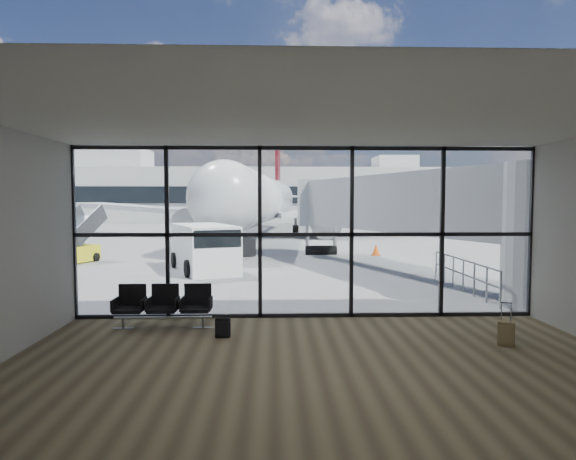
{
  "coord_description": "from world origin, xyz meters",
  "views": [
    {
      "loc": [
        -0.85,
        -12.52,
        3.06
      ],
      "look_at": [
        -0.38,
        3.0,
        2.14
      ],
      "focal_mm": 30.0,
      "sensor_mm": 36.0,
      "label": 1
    }
  ],
  "objects": [
    {
      "name": "traffic_cone_b",
      "position": [
        -2.76,
        9.66,
        0.29
      ],
      "size": [
        0.42,
        0.42,
        0.6
      ],
      "color": "red",
      "rests_on": "ground"
    },
    {
      "name": "mobile_stairs",
      "position": [
        -10.99,
        11.66,
        0.56
      ],
      "size": [
        2.48,
        3.6,
        2.32
      ],
      "rotation": [
        0.0,
        0.0,
        -0.32
      ],
      "color": "yellow",
      "rests_on": "ground"
    },
    {
      "name": "seating_row",
      "position": [
        -3.52,
        -0.87,
        0.58
      ],
      "size": [
        2.35,
        0.67,
        1.04
      ],
      "rotation": [
        0.0,
        0.0,
        0.01
      ],
      "color": "gray",
      "rests_on": "ground"
    },
    {
      "name": "tree_3",
      "position": [
        -27.0,
        72.0,
        4.63
      ],
      "size": [
        4.95,
        4.95,
        7.12
      ],
      "color": "#382619",
      "rests_on": "ground"
    },
    {
      "name": "suitcase",
      "position": [
        4.07,
        -2.65,
        0.28
      ],
      "size": [
        0.39,
        0.33,
        0.92
      ],
      "rotation": [
        0.0,
        0.0,
        -0.39
      ],
      "color": "olive",
      "rests_on": "ground"
    },
    {
      "name": "tree_4",
      "position": [
        -21.0,
        72.0,
        5.25
      ],
      "size": [
        5.61,
        5.61,
        8.07
      ],
      "color": "#382619",
      "rests_on": "ground"
    },
    {
      "name": "backpack",
      "position": [
        -1.99,
        -1.81,
        0.24
      ],
      "size": [
        0.33,
        0.3,
        0.5
      ],
      "rotation": [
        0.0,
        0.0,
        0.0
      ],
      "color": "black",
      "rests_on": "ground"
    },
    {
      "name": "tree_5",
      "position": [
        -15.0,
        72.0,
        5.88
      ],
      "size": [
        6.27,
        6.27,
        9.03
      ],
      "color": "#382619",
      "rests_on": "ground"
    },
    {
      "name": "airliner",
      "position": [
        -1.84,
        30.73,
        3.19
      ],
      "size": [
        35.0,
        40.64,
        10.47
      ],
      "rotation": [
        0.0,
        0.0,
        -0.09
      ],
      "color": "silver",
      "rests_on": "ground"
    },
    {
      "name": "tree_2",
      "position": [
        -33.0,
        72.0,
        5.88
      ],
      "size": [
        6.27,
        6.27,
        9.03
      ],
      "color": "#382619",
      "rests_on": "ground"
    },
    {
      "name": "lounge_shell",
      "position": [
        0.0,
        -4.8,
        2.65
      ],
      "size": [
        12.02,
        8.01,
        4.51
      ],
      "color": "brown",
      "rests_on": "ground"
    },
    {
      "name": "tree_1",
      "position": [
        -39.0,
        72.0,
        5.25
      ],
      "size": [
        5.61,
        5.61,
        8.07
      ],
      "color": "#382619",
      "rests_on": "ground"
    },
    {
      "name": "far_terminal",
      "position": [
        -0.59,
        61.97,
        4.21
      ],
      "size": [
        80.0,
        12.2,
        11.0
      ],
      "color": "#ABAAA6",
      "rests_on": "ground"
    },
    {
      "name": "belt_loader",
      "position": [
        -3.04,
        15.17,
        0.58
      ],
      "size": [
        2.62,
        3.96,
        1.74
      ],
      "rotation": [
        0.0,
        0.0,
        0.4
      ],
      "color": "black",
      "rests_on": "ground"
    },
    {
      "name": "traffic_cone_c",
      "position": [
        5.0,
        14.56,
        0.32
      ],
      "size": [
        0.48,
        0.48,
        0.68
      ],
      "color": "#F2580C",
      "rests_on": "ground"
    },
    {
      "name": "tree_0",
      "position": [
        -45.0,
        72.0,
        4.63
      ],
      "size": [
        4.95,
        4.95,
        7.12
      ],
      "color": "#382619",
      "rests_on": "ground"
    },
    {
      "name": "ground",
      "position": [
        0.0,
        40.0,
        0.0
      ],
      "size": [
        220.0,
        220.0,
        0.0
      ],
      "primitive_type": "plane",
      "color": "slate",
      "rests_on": "ground"
    },
    {
      "name": "service_van",
      "position": [
        -3.85,
        8.56,
        1.05
      ],
      "size": [
        3.62,
        5.11,
        2.04
      ],
      "rotation": [
        0.0,
        0.0,
        0.38
      ],
      "color": "white",
      "rests_on": "ground"
    },
    {
      "name": "jet_bridge",
      "position": [
        4.9,
        7.07,
        2.76
      ],
      "size": [
        8.0,
        16.5,
        4.33
      ],
      "color": "#A0A3A6",
      "rests_on": "ground"
    },
    {
      "name": "glass_curtain_wall",
      "position": [
        0.0,
        0.0,
        2.25
      ],
      "size": [
        12.1,
        0.12,
        4.5
      ],
      "color": "white",
      "rests_on": "ground"
    },
    {
      "name": "apron_railing",
      "position": [
        5.6,
        3.5,
        0.72
      ],
      "size": [
        0.06,
        5.46,
        1.11
      ],
      "color": "gray",
      "rests_on": "ground"
    }
  ]
}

